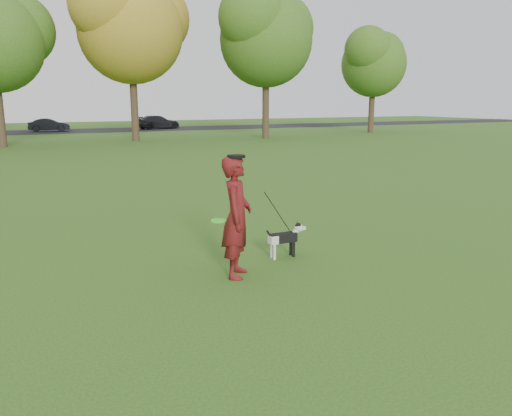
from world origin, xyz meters
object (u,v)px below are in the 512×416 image
car_mid (49,125)px  car_right (158,122)px  man (237,217)px  dog (286,237)px

car_mid → car_right: 9.61m
car_right → man: bearing=154.7°
dog → car_right: size_ratio=0.19×
man → car_mid: size_ratio=0.56×
man → car_mid: 40.54m
man → car_right: man is taller
dog → car_mid: bearing=92.0°
man → dog: size_ratio=2.37×
car_right → dog: bearing=156.2°
dog → car_mid: (-1.37, 40.03, 0.21)m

